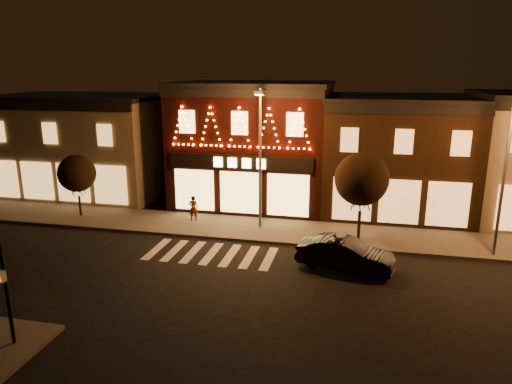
% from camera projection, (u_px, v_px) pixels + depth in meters
% --- Properties ---
extents(ground, '(120.00, 120.00, 0.00)m').
position_uv_depth(ground, '(183.00, 288.00, 20.30)').
color(ground, black).
rests_on(ground, ground).
extents(sidewalk_far, '(44.00, 4.00, 0.15)m').
position_uv_depth(sidewalk_far, '(265.00, 230.00, 27.41)').
color(sidewalk_far, '#47423D').
rests_on(sidewalk_far, ground).
extents(building_left, '(12.20, 8.28, 7.30)m').
position_uv_depth(building_left, '(86.00, 144.00, 35.31)').
color(building_left, '#6F614F').
rests_on(building_left, ground).
extents(building_pulp, '(10.20, 8.34, 8.30)m').
position_uv_depth(building_pulp, '(255.00, 143.00, 32.42)').
color(building_pulp, black).
rests_on(building_pulp, ground).
extents(building_right_a, '(9.20, 8.28, 7.50)m').
position_uv_depth(building_right_a, '(397.00, 154.00, 30.53)').
color(building_right_a, '#382313').
rests_on(building_right_a, ground).
extents(streetlamp_mid, '(0.62, 1.83, 7.97)m').
position_uv_depth(streetlamp_mid, '(260.00, 149.00, 26.31)').
color(streetlamp_mid, '#59595E').
rests_on(streetlamp_mid, sidewalk_far).
extents(streetlamp_right, '(0.49, 1.76, 7.68)m').
position_uv_depth(streetlamp_right, '(507.00, 167.00, 22.22)').
color(streetlamp_right, '#59595E').
rests_on(streetlamp_right, sidewalk_far).
extents(tree_left, '(2.32, 2.32, 3.88)m').
position_uv_depth(tree_left, '(77.00, 173.00, 29.15)').
color(tree_left, black).
rests_on(tree_left, sidewalk_far).
extents(tree_right, '(2.86, 2.86, 4.79)m').
position_uv_depth(tree_right, '(362.00, 179.00, 24.91)').
color(tree_right, black).
rests_on(tree_right, sidewalk_far).
extents(dark_sedan, '(4.72, 2.43, 1.48)m').
position_uv_depth(dark_sedan, '(345.00, 254.00, 22.10)').
color(dark_sedan, black).
rests_on(dark_sedan, ground).
extents(pedestrian, '(0.63, 0.47, 1.56)m').
position_uv_depth(pedestrian, '(193.00, 208.00, 28.65)').
color(pedestrian, gray).
rests_on(pedestrian, sidewalk_far).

